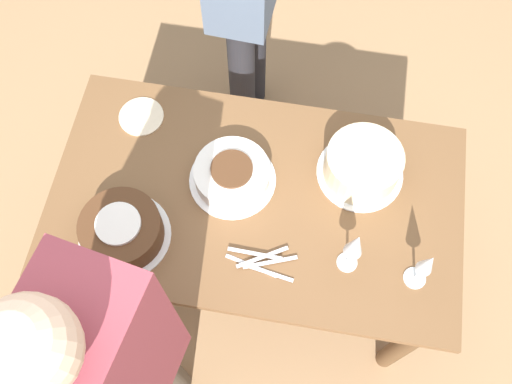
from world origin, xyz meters
name	(u,v)px	position (x,y,z in m)	size (l,w,h in m)	color
ground_plane	(256,266)	(0.00, 0.00, 0.00)	(12.00, 12.00, 0.00)	#A87F56
dining_table	(256,214)	(0.00, 0.00, 0.62)	(1.33, 0.75, 0.75)	brown
cake_center_white	(232,175)	(-0.09, 0.05, 0.79)	(0.28, 0.28, 0.09)	white
cake_front_chocolate	(122,230)	(-0.38, -0.20, 0.80)	(0.29, 0.29, 0.11)	white
cake_back_decorated	(363,165)	(0.32, 0.15, 0.81)	(0.28, 0.28, 0.12)	white
wine_glass_near	(355,245)	(0.31, -0.17, 0.91)	(0.06, 0.06, 0.24)	silver
wine_glass_far	(427,265)	(0.52, -0.18, 0.89)	(0.07, 0.07, 0.21)	silver
dessert_plate_left	(141,116)	(-0.44, 0.24, 0.75)	(0.15, 0.15, 0.01)	beige
fork_pile	(261,262)	(0.05, -0.21, 0.76)	(0.22, 0.11, 0.01)	silver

